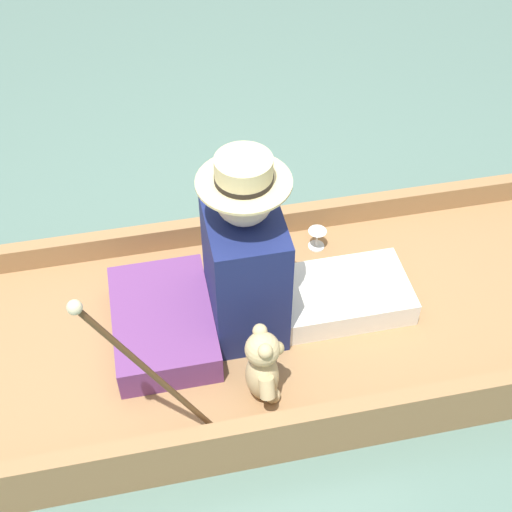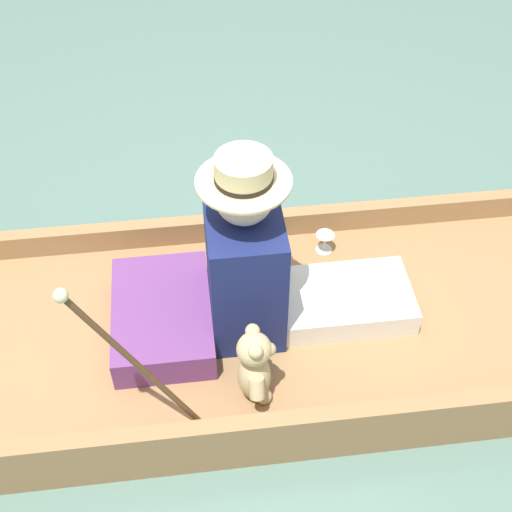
# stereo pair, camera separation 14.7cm
# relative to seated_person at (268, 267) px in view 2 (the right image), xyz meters

# --- Properties ---
(ground_plane) EXTENTS (16.00, 16.00, 0.00)m
(ground_plane) POSITION_rel_seated_person_xyz_m (0.03, -0.12, -0.43)
(ground_plane) COLOR slate
(punt_boat) EXTENTS (1.07, 3.05, 0.26)m
(punt_boat) POSITION_rel_seated_person_xyz_m (0.03, -0.12, -0.35)
(punt_boat) COLOR #997047
(punt_boat) RESTS_ON ground_plane
(seat_cushion) EXTENTS (0.54, 0.38, 0.14)m
(seat_cushion) POSITION_rel_seated_person_xyz_m (0.01, -0.41, -0.22)
(seat_cushion) COLOR #6B3875
(seat_cushion) RESTS_ON punt_boat
(seated_person) EXTENTS (0.36, 0.82, 0.81)m
(seated_person) POSITION_rel_seated_person_xyz_m (0.00, 0.00, 0.00)
(seated_person) COLOR white
(seated_person) RESTS_ON punt_boat
(teddy_bear) EXTENTS (0.23, 0.14, 0.34)m
(teddy_bear) POSITION_rel_seated_person_xyz_m (0.35, -0.09, -0.13)
(teddy_bear) COLOR tan
(teddy_bear) RESTS_ON punt_boat
(wine_glass) EXTENTS (0.08, 0.08, 0.09)m
(wine_glass) POSITION_rel_seated_person_xyz_m (-0.34, 0.29, -0.22)
(wine_glass) COLOR silver
(wine_glass) RESTS_ON punt_boat
(walking_cane) EXTENTS (0.04, 0.39, 0.78)m
(walking_cane) POSITION_rel_seated_person_xyz_m (0.46, -0.50, 0.16)
(walking_cane) COLOR brown
(walking_cane) RESTS_ON punt_boat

